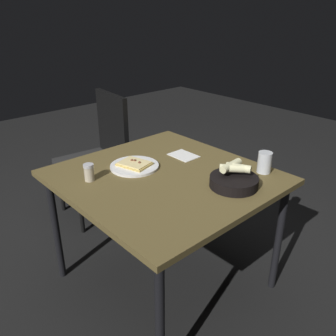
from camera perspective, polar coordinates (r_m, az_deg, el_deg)
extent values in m
plane|color=black|center=(2.22, -0.48, -17.68)|extent=(8.00, 8.00, 0.00)
cube|color=brown|center=(1.83, -0.55, -1.53)|extent=(1.03, 0.99, 0.03)
cylinder|color=black|center=(2.15, -17.69, -9.35)|extent=(0.04, 0.04, 0.67)
cylinder|color=black|center=(1.54, -1.31, -24.15)|extent=(0.04, 0.04, 0.67)
cylinder|color=black|center=(2.55, -0.07, -2.40)|extent=(0.04, 0.04, 0.67)
cylinder|color=black|center=(2.07, 17.47, -10.84)|extent=(0.04, 0.04, 0.67)
cylinder|color=white|center=(1.91, -5.45, 0.30)|extent=(0.26, 0.26, 0.01)
cube|color=tan|center=(1.91, -5.46, 0.63)|extent=(0.19, 0.17, 0.01)
cube|color=#F0D891|center=(1.91, -5.47, 0.85)|extent=(0.18, 0.15, 0.01)
sphere|color=brown|center=(1.93, -5.88, 1.24)|extent=(0.02, 0.02, 0.02)
sphere|color=brown|center=(1.92, -5.38, 1.20)|extent=(0.02, 0.02, 0.02)
sphere|color=brown|center=(1.90, -4.63, 0.87)|extent=(0.02, 0.02, 0.02)
cylinder|color=black|center=(1.73, 10.60, -2.19)|extent=(0.23, 0.23, 0.05)
cylinder|color=beige|center=(1.72, 11.33, 0.05)|extent=(0.12, 0.08, 0.04)
cylinder|color=beige|center=(1.73, 10.15, 0.38)|extent=(0.05, 0.14, 0.04)
cylinder|color=beige|center=(1.71, 10.26, -0.05)|extent=(0.11, 0.10, 0.04)
cylinder|color=maroon|center=(1.69, 11.66, -3.08)|extent=(0.06, 0.06, 0.03)
cylinder|color=silver|center=(1.90, 15.36, 0.89)|extent=(0.07, 0.07, 0.11)
cylinder|color=#B59022|center=(1.91, 15.25, -0.06)|extent=(0.06, 0.06, 0.04)
cylinder|color=#BFB299|center=(1.79, -12.64, -0.92)|extent=(0.05, 0.05, 0.07)
cylinder|color=maroon|center=(1.80, -12.59, -1.38)|extent=(0.04, 0.04, 0.04)
cylinder|color=#B7B7BC|center=(1.78, -12.77, 0.36)|extent=(0.05, 0.05, 0.01)
cube|color=white|center=(2.06, 2.53, 2.03)|extent=(0.16, 0.12, 0.00)
cube|color=#262626|center=(2.70, -12.36, 0.70)|extent=(0.48, 0.48, 0.04)
cube|color=black|center=(2.69, -8.98, 6.84)|extent=(0.42, 0.08, 0.48)
cylinder|color=black|center=(2.90, -16.95, -3.03)|extent=(0.03, 0.03, 0.41)
cylinder|color=black|center=(2.58, -13.97, -6.25)|extent=(0.03, 0.03, 0.41)
cylinder|color=black|center=(3.02, -10.24, -1.13)|extent=(0.03, 0.03, 0.41)
cylinder|color=black|center=(2.72, -6.62, -3.96)|extent=(0.03, 0.03, 0.41)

